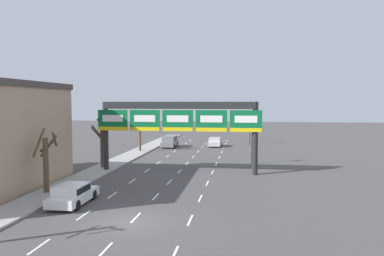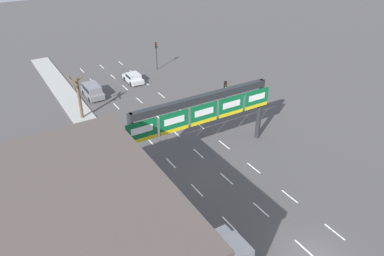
{
  "view_description": "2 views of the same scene",
  "coord_description": "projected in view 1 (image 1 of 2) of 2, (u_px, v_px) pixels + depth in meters",
  "views": [
    {
      "loc": [
        6.43,
        -20.29,
        6.95
      ],
      "look_at": [
        1.3,
        15.81,
        4.37
      ],
      "focal_mm": 35.0,
      "sensor_mm": 36.0,
      "label": 1
    },
    {
      "loc": [
        -17.48,
        -11.56,
        21.82
      ],
      "look_at": [
        -0.93,
        15.8,
        3.46
      ],
      "focal_mm": 35.0,
      "sensor_mm": 36.0,
      "label": 2
    }
  ],
  "objects": [
    {
      "name": "car_silver",
      "position": [
        215.0,
        142.0,
        57.85
      ],
      "size": [
        1.91,
        3.92,
        1.41
      ],
      "color": "#B7B7BC",
      "rests_on": "ground_plane"
    },
    {
      "name": "sign_gantry",
      "position": [
        178.0,
        118.0,
        36.24
      ],
      "size": [
        16.04,
        0.7,
        6.94
      ],
      "color": "#232628",
      "rests_on": "ground_plane"
    },
    {
      "name": "tree_bare_second",
      "position": [
        46.0,
        159.0,
        28.03
      ],
      "size": [
        1.74,
        1.49,
        4.79
      ],
      "color": "brown",
      "rests_on": "sidewalk_left"
    },
    {
      "name": "traffic_light_mid_block",
      "position": [
        252.0,
        135.0,
        41.47
      ],
      "size": [
        0.3,
        0.35,
        4.59
      ],
      "color": "black",
      "rests_on": "ground_plane"
    },
    {
      "name": "lane_dashes",
      "position": [
        175.0,
        176.0,
        34.76
      ],
      "size": [
        6.72,
        67.0,
        0.01
      ],
      "color": "white",
      "rests_on": "ground_plane"
    },
    {
      "name": "car_white",
      "position": [
        73.0,
        194.0,
        25.25
      ],
      "size": [
        1.97,
        4.45,
        1.39
      ],
      "color": "silver",
      "rests_on": "ground_plane"
    },
    {
      "name": "ground_plane",
      "position": [
        131.0,
        223.0,
        21.43
      ],
      "size": [
        220.0,
        220.0,
        0.0
      ],
      "primitive_type": "plane",
      "color": "#474444"
    },
    {
      "name": "traffic_light_near_gantry",
      "position": [
        250.0,
        125.0,
        59.8
      ],
      "size": [
        0.3,
        0.35,
        4.45
      ],
      "color": "black",
      "rests_on": "ground_plane"
    },
    {
      "name": "sidewalk_left",
      "position": [
        3.0,
        216.0,
        22.55
      ],
      "size": [
        2.8,
        110.0,
        0.15
      ],
      "color": "#999993",
      "rests_on": "ground_plane"
    },
    {
      "name": "tree_bare_closest",
      "position": [
        102.0,
        143.0,
        38.62
      ],
      "size": [
        1.87,
        1.58,
        5.1
      ],
      "color": "brown",
      "rests_on": "sidewalk_left"
    },
    {
      "name": "suv_grey",
      "position": [
        170.0,
        141.0,
        57.03
      ],
      "size": [
        1.99,
        4.43,
        1.75
      ],
      "color": "slate",
      "rests_on": "ground_plane"
    },
    {
      "name": "tree_bare_furthest",
      "position": [
        139.0,
        129.0,
        51.93
      ],
      "size": [
        1.99,
        1.99,
        5.69
      ],
      "color": "brown",
      "rests_on": "sidewalk_left"
    }
  ]
}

